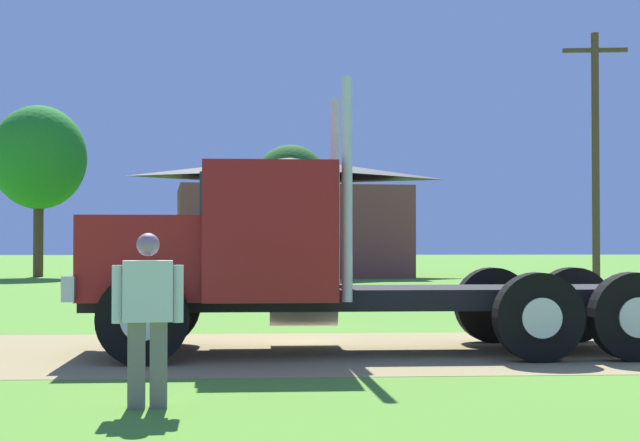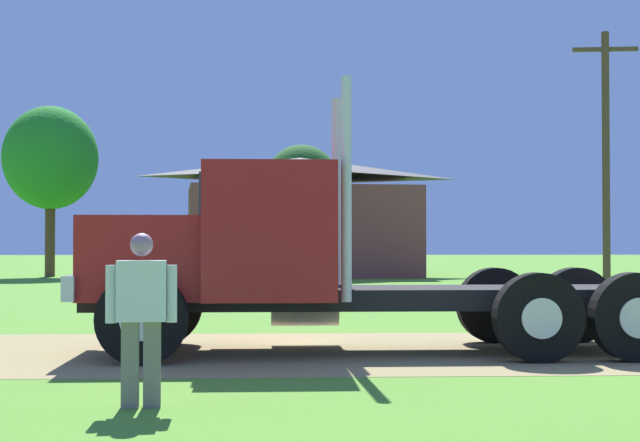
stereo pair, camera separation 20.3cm
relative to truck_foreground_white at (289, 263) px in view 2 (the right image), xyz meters
The scene contains 6 objects.
truck_foreground_white is the anchor object (origin of this frame).
visitor_walking_mid 4.44m from the truck_foreground_white, 108.67° to the right, with size 0.65×0.31×1.61m.
shed_building 28.96m from the truck_foreground_white, 88.47° to the left, with size 11.00×7.94×5.31m.
utility_pole_near 21.90m from the truck_foreground_white, 59.41° to the left, with size 2.20×0.40×8.74m.
tree_left 31.16m from the truck_foreground_white, 109.52° to the left, with size 4.18×4.18×7.58m.
tree_mid 36.05m from the truck_foreground_white, 88.40° to the left, with size 4.09×4.09×6.61m.
Camera 2 is at (-5.90, -13.15, 1.53)m, focal length 52.76 mm.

